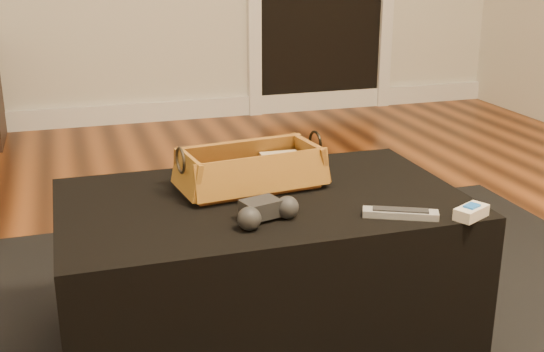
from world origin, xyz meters
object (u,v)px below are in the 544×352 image
object	(u,v)px
ottoman	(262,273)
cream_gadget	(471,212)
silver_remote	(400,213)
tv_remote	(246,181)
game_controller	(265,211)
wicker_basket	(251,171)

from	to	relation	value
ottoman	cream_gadget	distance (m)	0.55
silver_remote	cream_gadget	distance (m)	0.16
cream_gadget	tv_remote	bearing A→B (deg)	142.88
ottoman	cream_gadget	xyz separation A→B (m)	(0.42, -0.28, 0.22)
game_controller	silver_remote	bearing A→B (deg)	-11.67
game_controller	cream_gadget	bearing A→B (deg)	-14.25
wicker_basket	silver_remote	xyz separation A→B (m)	(0.27, -0.30, -0.04)
cream_gadget	game_controller	bearing A→B (deg)	165.75
ottoman	game_controller	xyz separation A→B (m)	(-0.04, -0.16, 0.24)
ottoman	game_controller	size ratio (longest dim) A/B	5.83
tv_remote	wicker_basket	bearing A→B (deg)	30.87
wicker_basket	game_controller	world-z (taller)	wicker_basket
game_controller	cream_gadget	xyz separation A→B (m)	(0.46, -0.12, -0.01)
tv_remote	cream_gadget	xyz separation A→B (m)	(0.44, -0.34, -0.01)
ottoman	silver_remote	distance (m)	0.41
tv_remote	silver_remote	bearing A→B (deg)	-57.44
ottoman	game_controller	bearing A→B (deg)	-103.68
tv_remote	silver_remote	size ratio (longest dim) A/B	1.14
tv_remote	silver_remote	xyz separation A→B (m)	(0.29, -0.28, -0.01)
silver_remote	cream_gadget	world-z (taller)	cream_gadget
ottoman	wicker_basket	distance (m)	0.27
wicker_basket	cream_gadget	xyz separation A→B (m)	(0.43, -0.35, -0.03)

